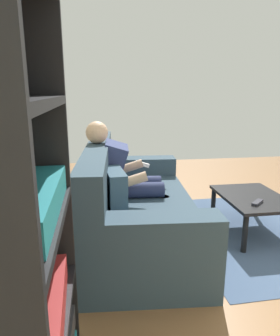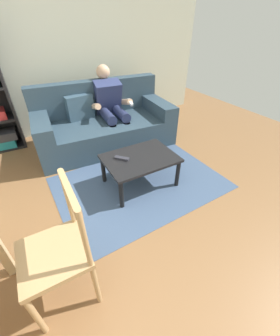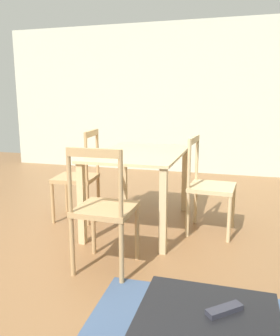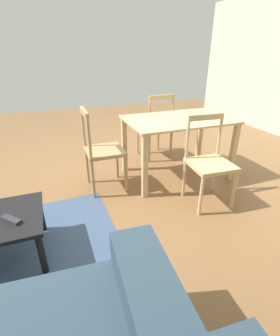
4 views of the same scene
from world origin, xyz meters
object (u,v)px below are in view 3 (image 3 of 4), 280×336
object	(u,v)px
tv_remote	(224,310)
dining_chair_facing_couch	(104,210)
dining_chair_near_wall	(209,186)
dining_chair_by_doorway	(78,177)
dining_table	(140,164)

from	to	relation	value
tv_remote	dining_chair_facing_couch	distance (m)	1.27
dining_chair_near_wall	dining_chair_by_doorway	size ratio (longest dim) A/B	0.97
dining_table	dining_chair_by_doorway	xyz separation A→B (m)	(-0.00, -0.69, -0.18)
tv_remote	dining_chair_near_wall	xyz separation A→B (m)	(-1.86, -0.22, 0.06)
dining_chair_near_wall	tv_remote	bearing A→B (deg)	6.77
dining_chair_facing_couch	dining_chair_by_doorway	world-z (taller)	dining_chair_by_doorway
tv_remote	dining_table	world-z (taller)	dining_table
dining_table	dining_chair_near_wall	distance (m)	0.71
tv_remote	dining_table	bearing A→B (deg)	164.58
dining_chair_near_wall	dining_chair_facing_couch	size ratio (longest dim) A/B	0.97
dining_chair_near_wall	dining_chair_by_doorway	xyz separation A→B (m)	(-0.00, -1.37, 0.00)
dining_chair_by_doorway	dining_table	bearing A→B (deg)	89.72
dining_chair_near_wall	dining_chair_by_doorway	world-z (taller)	dining_chair_by_doorway
tv_remote	dining_chair_near_wall	world-z (taller)	dining_chair_near_wall
tv_remote	dining_chair_by_doorway	xyz separation A→B (m)	(-1.86, -1.60, 0.06)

